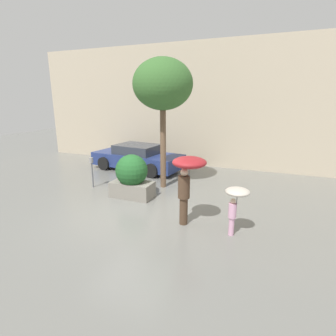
{
  "coord_description": "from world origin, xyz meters",
  "views": [
    {
      "loc": [
        3.78,
        -6.45,
        3.36
      ],
      "look_at": [
        0.56,
        1.6,
        1.05
      ],
      "focal_mm": 28.0,
      "sensor_mm": 36.0,
      "label": 1
    }
  ],
  "objects_px": {
    "planter_box": "(132,176)",
    "parked_car_near": "(138,158)",
    "parking_meter": "(92,166)",
    "person_adult": "(188,173)",
    "street_tree": "(163,85)",
    "person_child": "(236,199)"
  },
  "relations": [
    {
      "from": "parking_meter",
      "to": "person_adult",
      "type": "bearing_deg",
      "value": -20.61
    },
    {
      "from": "planter_box",
      "to": "parking_meter",
      "type": "xyz_separation_m",
      "value": [
        -1.94,
        0.34,
        0.1
      ]
    },
    {
      "from": "person_adult",
      "to": "parked_car_near",
      "type": "xyz_separation_m",
      "value": [
        -4.02,
        4.68,
        -0.9
      ]
    },
    {
      "from": "planter_box",
      "to": "parked_car_near",
      "type": "bearing_deg",
      "value": 115.3
    },
    {
      "from": "person_child",
      "to": "parked_car_near",
      "type": "xyz_separation_m",
      "value": [
        -5.3,
        4.78,
        -0.41
      ]
    },
    {
      "from": "planter_box",
      "to": "parked_car_near",
      "type": "relative_size",
      "value": 0.33
    },
    {
      "from": "person_child",
      "to": "parking_meter",
      "type": "relative_size",
      "value": 1.07
    },
    {
      "from": "person_adult",
      "to": "parked_car_near",
      "type": "relative_size",
      "value": 0.42
    },
    {
      "from": "street_tree",
      "to": "person_adult",
      "type": "bearing_deg",
      "value": -55.86
    },
    {
      "from": "person_child",
      "to": "parked_car_near",
      "type": "bearing_deg",
      "value": 120.71
    },
    {
      "from": "parked_car_near",
      "to": "person_adult",
      "type": "bearing_deg",
      "value": -132.26
    },
    {
      "from": "person_adult",
      "to": "parking_meter",
      "type": "relative_size",
      "value": 1.61
    },
    {
      "from": "street_tree",
      "to": "parking_meter",
      "type": "relative_size",
      "value": 4.03
    },
    {
      "from": "person_child",
      "to": "street_tree",
      "type": "height_order",
      "value": "street_tree"
    },
    {
      "from": "planter_box",
      "to": "street_tree",
      "type": "distance_m",
      "value": 3.42
    },
    {
      "from": "person_adult",
      "to": "street_tree",
      "type": "height_order",
      "value": "street_tree"
    },
    {
      "from": "person_adult",
      "to": "parking_meter",
      "type": "height_order",
      "value": "person_adult"
    },
    {
      "from": "planter_box",
      "to": "person_adult",
      "type": "distance_m",
      "value": 2.84
    },
    {
      "from": "person_child",
      "to": "parking_meter",
      "type": "height_order",
      "value": "person_child"
    },
    {
      "from": "person_adult",
      "to": "street_tree",
      "type": "bearing_deg",
      "value": 132.0
    },
    {
      "from": "parked_car_near",
      "to": "parking_meter",
      "type": "distance_m",
      "value": 3.07
    },
    {
      "from": "street_tree",
      "to": "person_child",
      "type": "bearing_deg",
      "value": -42.0
    }
  ]
}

